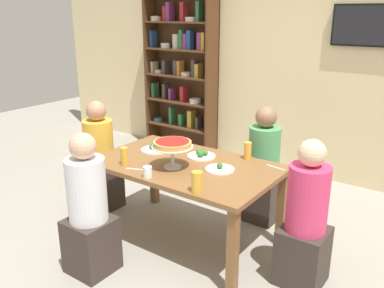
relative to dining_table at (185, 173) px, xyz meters
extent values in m
plane|color=gray|center=(0.00, 0.00, -0.65)|extent=(12.00, 12.00, 0.00)
cube|color=beige|center=(0.00, 2.20, 0.75)|extent=(8.00, 0.12, 2.80)
cube|color=brown|center=(0.00, 0.00, 0.07)|extent=(1.58, 0.96, 0.04)
cube|color=brown|center=(-0.73, -0.42, -0.30)|extent=(0.07, 0.07, 0.70)
cube|color=brown|center=(0.73, -0.42, -0.30)|extent=(0.07, 0.07, 0.70)
cube|color=brown|center=(-0.73, 0.42, -0.30)|extent=(0.07, 0.07, 0.70)
cube|color=brown|center=(0.73, 0.42, -0.30)|extent=(0.07, 0.07, 0.70)
cube|color=#4C2D19|center=(-2.09, 1.98, 0.45)|extent=(0.03, 0.30, 2.20)
cube|color=#4C2D19|center=(-1.02, 1.98, 0.45)|extent=(0.03, 0.30, 2.20)
cube|color=#4C2D19|center=(-1.56, 2.12, 0.45)|extent=(1.10, 0.02, 2.20)
cube|color=#4C2D19|center=(-1.56, 1.98, -0.64)|extent=(1.04, 0.28, 0.02)
cube|color=#4C2D19|center=(-1.56, 1.98, -0.27)|extent=(1.04, 0.28, 0.02)
cube|color=#4C2D19|center=(-1.56, 1.98, 0.09)|extent=(1.04, 0.28, 0.02)
cube|color=#4C2D19|center=(-1.56, 1.98, 0.46)|extent=(1.04, 0.28, 0.02)
cube|color=#4C2D19|center=(-1.56, 1.98, 0.83)|extent=(1.04, 0.28, 0.02)
cube|color=#4C2D19|center=(-1.56, 1.98, 1.19)|extent=(1.04, 0.28, 0.02)
cylinder|color=#3D7084|center=(-1.99, 1.98, -0.24)|extent=(0.14, 0.14, 0.05)
cube|color=#2D6B38|center=(-1.71, 1.98, -0.13)|extent=(0.04, 0.13, 0.25)
cube|color=#2D6B38|center=(-1.54, 1.98, -0.18)|extent=(0.06, 0.11, 0.17)
cube|color=#B7932D|center=(-1.36, 1.98, -0.14)|extent=(0.07, 0.13, 0.25)
cube|color=#3D3838|center=(-1.23, 1.98, -0.18)|extent=(0.04, 0.13, 0.17)
cylinder|color=brown|center=(-1.09, 1.98, -0.16)|extent=(0.07, 0.07, 0.19)
cube|color=#2D6B38|center=(-2.03, 1.98, 0.21)|extent=(0.05, 0.13, 0.21)
cube|color=#3D3838|center=(-1.82, 1.98, 0.22)|extent=(0.05, 0.13, 0.22)
cube|color=#7A3370|center=(-1.71, 1.98, 0.19)|extent=(0.04, 0.13, 0.17)
cube|color=maroon|center=(-1.49, 1.98, 0.21)|extent=(0.06, 0.13, 0.22)
cylinder|color=silver|center=(-1.30, 1.98, 0.14)|extent=(0.16, 0.16, 0.06)
cube|color=#B2A88E|center=(-2.04, 1.98, 0.55)|extent=(0.04, 0.13, 0.16)
cylinder|color=beige|center=(-1.95, 1.98, 0.50)|extent=(0.13, 0.13, 0.05)
cube|color=#3D3838|center=(-1.82, 1.98, 0.57)|extent=(0.06, 0.12, 0.19)
cube|color=#3D3838|center=(-1.61, 1.98, 0.58)|extent=(0.06, 0.13, 0.21)
cube|color=orange|center=(-1.55, 1.98, 0.57)|extent=(0.04, 0.13, 0.20)
cylinder|color=silver|center=(-1.45, 1.98, 0.50)|extent=(0.15, 0.15, 0.05)
cube|color=#3D3838|center=(-1.30, 1.98, 0.59)|extent=(0.05, 0.13, 0.23)
cube|color=#B7932D|center=(-1.24, 1.98, 0.56)|extent=(0.06, 0.13, 0.18)
cube|color=navy|center=(-2.04, 1.98, 0.96)|extent=(0.04, 0.13, 0.23)
cylinder|color=silver|center=(-1.81, 1.98, 0.87)|extent=(0.14, 0.14, 0.07)
cylinder|color=beige|center=(-1.62, 1.98, 0.94)|extent=(0.11, 0.11, 0.19)
cube|color=#2D6B38|center=(-1.51, 1.98, 0.97)|extent=(0.05, 0.13, 0.26)
cube|color=#7A3370|center=(-1.45, 1.98, 0.94)|extent=(0.06, 0.11, 0.21)
cube|color=navy|center=(-1.38, 1.98, 0.96)|extent=(0.06, 0.10, 0.25)
cube|color=#7A3370|center=(-1.20, 1.98, 0.95)|extent=(0.06, 0.13, 0.23)
cube|color=#B7932D|center=(-1.14, 1.98, 0.95)|extent=(0.05, 0.13, 0.23)
cylinder|color=beige|center=(-1.97, 1.98, 1.24)|extent=(0.17, 0.17, 0.07)
cube|color=maroon|center=(-1.78, 1.98, 1.30)|extent=(0.05, 0.13, 0.20)
cube|color=#7A3370|center=(-1.72, 1.98, 1.33)|extent=(0.06, 0.13, 0.25)
cube|color=maroon|center=(-1.49, 1.98, 1.33)|extent=(0.06, 0.11, 0.25)
cylinder|color=silver|center=(-1.37, 1.98, 1.23)|extent=(0.16, 0.16, 0.06)
cube|color=#2D6B38|center=(-1.22, 1.98, 1.33)|extent=(0.05, 0.13, 0.26)
cube|color=black|center=(0.87, 2.11, 1.19)|extent=(0.77, 0.05, 0.44)
cube|color=black|center=(0.87, 2.08, 1.19)|extent=(0.73, 0.01, 0.40)
cube|color=#382D28|center=(1.08, 0.03, -0.43)|extent=(0.34, 0.34, 0.45)
cylinder|color=#D63866|center=(1.08, 0.03, 0.05)|extent=(0.30, 0.30, 0.50)
sphere|color=beige|center=(1.08, 0.03, 0.40)|extent=(0.20, 0.20, 0.20)
cube|color=#382D28|center=(-0.33, -0.81, -0.43)|extent=(0.34, 0.34, 0.45)
cylinder|color=silver|center=(-0.33, -0.81, 0.05)|extent=(0.30, 0.30, 0.50)
sphere|color=tan|center=(-0.33, -0.81, 0.40)|extent=(0.20, 0.20, 0.20)
cube|color=#382D28|center=(0.37, 0.77, -0.43)|extent=(0.34, 0.34, 0.45)
cylinder|color=#4C935B|center=(0.37, 0.77, 0.05)|extent=(0.30, 0.30, 0.50)
sphere|color=#846047|center=(0.37, 0.77, 0.40)|extent=(0.20, 0.20, 0.20)
cube|color=#382D28|center=(-1.10, 0.01, -0.43)|extent=(0.34, 0.34, 0.45)
cylinder|color=gold|center=(-1.10, 0.01, 0.05)|extent=(0.30, 0.30, 0.50)
sphere|color=#A87A5B|center=(-1.10, 0.01, 0.40)|extent=(0.20, 0.20, 0.20)
cylinder|color=silver|center=(-0.03, -0.14, 0.09)|extent=(0.15, 0.15, 0.01)
cylinder|color=silver|center=(-0.03, -0.14, 0.18)|extent=(0.03, 0.03, 0.17)
cylinder|color=silver|center=(-0.03, -0.14, 0.27)|extent=(0.35, 0.35, 0.01)
cylinder|color=tan|center=(-0.03, -0.14, 0.30)|extent=(0.32, 0.32, 0.04)
cylinder|color=maroon|center=(-0.03, -0.14, 0.32)|extent=(0.28, 0.28, 0.00)
cylinder|color=white|center=(0.32, 0.04, 0.09)|extent=(0.24, 0.24, 0.01)
sphere|color=#2D7028|center=(0.32, 0.04, 0.13)|extent=(0.05, 0.05, 0.05)
sphere|color=#2D7028|center=(0.32, 0.04, 0.12)|extent=(0.04, 0.04, 0.04)
cylinder|color=white|center=(-0.44, 0.11, 0.09)|extent=(0.26, 0.26, 0.01)
sphere|color=#2D7028|center=(-0.45, 0.12, 0.13)|extent=(0.05, 0.05, 0.05)
sphere|color=#2D7028|center=(-0.48, 0.11, 0.12)|extent=(0.04, 0.04, 0.04)
sphere|color=#2D7028|center=(-0.46, 0.09, 0.13)|extent=(0.05, 0.05, 0.05)
sphere|color=#2D7028|center=(-0.46, 0.12, 0.13)|extent=(0.06, 0.06, 0.06)
cylinder|color=white|center=(0.02, 0.22, 0.09)|extent=(0.26, 0.26, 0.01)
sphere|color=#2D7028|center=(-0.02, 0.23, 0.13)|extent=(0.05, 0.05, 0.05)
sphere|color=#2D7028|center=(0.05, 0.24, 0.13)|extent=(0.05, 0.05, 0.05)
sphere|color=#2D7028|center=(0.04, 0.18, 0.13)|extent=(0.06, 0.06, 0.06)
sphere|color=#2D7028|center=(0.03, 0.23, 0.13)|extent=(0.05, 0.05, 0.05)
cylinder|color=gold|center=(0.38, 0.41, 0.17)|extent=(0.06, 0.06, 0.16)
cylinder|color=gold|center=(-0.40, -0.33, 0.16)|extent=(0.07, 0.07, 0.15)
cylinder|color=gold|center=(0.42, -0.42, 0.17)|extent=(0.08, 0.08, 0.16)
cylinder|color=white|center=(-0.06, -0.42, 0.13)|extent=(0.07, 0.07, 0.09)
cube|color=silver|center=(-0.25, -0.35, 0.09)|extent=(0.17, 0.08, 0.00)
cube|color=silver|center=(0.68, 0.36, 0.09)|extent=(0.18, 0.05, 0.00)
camera|label=1|loc=(1.97, -2.64, 1.34)|focal=38.20mm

